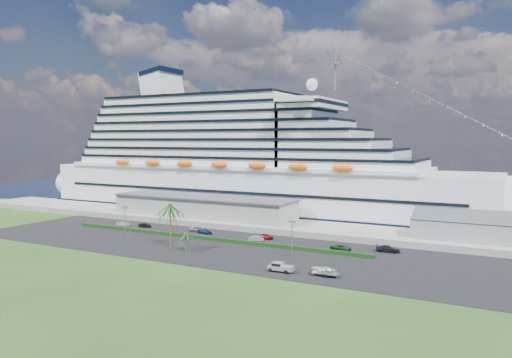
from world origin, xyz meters
The scene contains 22 objects.
ground centered at (0.00, 0.00, 0.00)m, with size 420.00×420.00×0.00m, color #274617.
asphalt_lot centered at (0.00, 11.00, 0.06)m, with size 140.00×38.00×0.12m, color black.
wharf centered at (0.00, 40.00, 0.90)m, with size 240.00×20.00×1.80m, color gray.
water centered at (0.00, 130.00, 0.01)m, with size 420.00×160.00×0.02m, color black.
cruise_ship centered at (-21.53, 64.00, 16.69)m, with size 191.00×38.00×54.00m.
terminal_building centered at (-25.00, 40.00, 5.01)m, with size 61.00×15.00×6.30m.
port_shed centered at (52.00, 40.00, 4.40)m, with size 24.00×12.31×7.37m.
hedge centered at (-8.00, 16.00, 0.57)m, with size 88.00×1.10×0.90m, color black.
lamp_post_left centered at (-28.00, 8.00, 5.34)m, with size 1.60×0.35×8.27m.
lamp_post_right centered at (20.00, 8.00, 5.34)m, with size 1.60×0.35×8.27m.
palm_tall centered at (-10.00, 4.00, 9.20)m, with size 8.82×8.82×11.13m.
palm_short centered at (-4.50, 2.50, 3.67)m, with size 3.53×3.53×4.56m.
parked_car_0 centered at (-40.92, 21.09, 0.82)m, with size 1.65×4.10×1.40m, color white.
parked_car_1 centered at (-33.98, 22.60, 0.74)m, with size 1.31×3.77×1.24m, color black.
parked_car_2 centered at (-16.51, 24.43, 0.78)m, with size 2.19×4.74×1.32m, color #95979D.
parked_car_3 centered at (-12.86, 22.75, 0.77)m, with size 1.83×4.51×1.31m, color #15244B.
parked_car_4 centered at (5.37, 23.95, 0.85)m, with size 1.72×4.27×1.45m, color maroon.
parked_car_5 centered at (4.47, 20.55, 0.76)m, with size 1.35×3.88×1.28m, color #A9ABB0.
parked_car_6 centered at (27.16, 20.10, 0.83)m, with size 2.36×5.11×1.42m, color #0E3B17.
parked_car_7 centered at (37.12, 23.79, 0.91)m, with size 2.21×5.43×1.58m, color black.
pickup_truck centered at (22.52, -3.37, 1.12)m, with size 5.25×2.10×1.83m.
boat_trailer centered at (31.45, -2.30, 1.34)m, with size 6.39×4.07×1.84m.
Camera 1 is at (63.51, -90.36, 26.08)m, focal length 35.00 mm.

